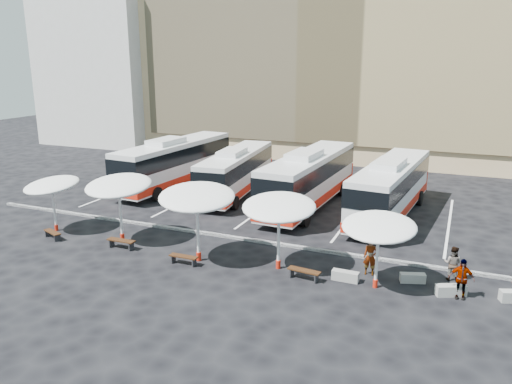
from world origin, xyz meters
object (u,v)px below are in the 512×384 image
at_px(sunshade_0, 52,185).
at_px(sunshade_3, 279,207).
at_px(passenger_2, 461,279).
at_px(wood_bench_3, 304,272).
at_px(conc_bench_1, 413,278).
at_px(bus_0, 175,161).
at_px(passenger_1, 453,264).
at_px(passenger_0, 370,257).
at_px(conc_bench_2, 451,290).
at_px(wood_bench_0, 52,233).
at_px(bus_3, 391,187).
at_px(sunshade_4, 379,227).
at_px(sunshade_2, 197,197).
at_px(bus_2, 309,177).
at_px(conc_bench_0, 345,276).
at_px(bus_1, 237,171).
at_px(wood_bench_2, 184,258).
at_px(wood_bench_1, 121,242).
at_px(sunshade_1, 119,186).

relative_size(sunshade_0, sunshade_3, 0.97).
bearing_deg(passenger_2, sunshade_3, 177.01).
bearing_deg(wood_bench_3, conc_bench_1, 19.29).
height_order(bus_0, passenger_1, bus_0).
height_order(sunshade_3, passenger_1, sunshade_3).
bearing_deg(passenger_0, conc_bench_2, -19.94).
distance_m(sunshade_3, wood_bench_0, 13.75).
distance_m(bus_3, wood_bench_3, 11.84).
height_order(sunshade_4, passenger_0, sunshade_4).
relative_size(sunshade_2, conc_bench_2, 3.90).
distance_m(bus_0, wood_bench_3, 19.72).
xyz_separation_m(bus_2, conc_bench_0, (5.13, -10.98, -1.85)).
xyz_separation_m(bus_0, passenger_0, (17.59, -11.09, -1.16)).
relative_size(passenger_1, passenger_2, 0.92).
height_order(sunshade_3, conc_bench_2, sunshade_3).
height_order(bus_1, passenger_1, bus_1).
distance_m(bus_1, wood_bench_2, 13.63).
distance_m(bus_3, passenger_2, 11.68).
bearing_deg(conc_bench_2, sunshade_2, -176.07).
xyz_separation_m(wood_bench_0, passenger_1, (21.36, 2.97, 0.50)).
relative_size(sunshade_0, conc_bench_1, 3.58).
relative_size(wood_bench_3, conc_bench_0, 1.30).
bearing_deg(sunshade_4, passenger_1, 34.33).
distance_m(conc_bench_0, passenger_0, 1.61).
xyz_separation_m(bus_0, conc_bench_2, (21.27, -11.94, -1.82)).
distance_m(sunshade_0, sunshade_3, 14.28).
distance_m(bus_3, sunshade_0, 21.01).
xyz_separation_m(sunshade_4, wood_bench_1, (-13.62, -0.52, -2.52)).
relative_size(bus_0, bus_1, 1.11).
bearing_deg(sunshade_4, conc_bench_2, 8.48).
bearing_deg(wood_bench_3, bus_0, 139.10).
bearing_deg(bus_3, passenger_1, -59.70).
bearing_deg(wood_bench_2, bus_3, 55.48).
bearing_deg(sunshade_2, sunshade_0, 175.95).
xyz_separation_m(bus_0, bus_1, (5.56, -0.33, -0.21)).
distance_m(sunshade_3, conc_bench_1, 7.01).
distance_m(wood_bench_1, passenger_0, 13.26).
height_order(bus_2, wood_bench_3, bus_2).
relative_size(bus_1, passenger_0, 6.42).
bearing_deg(sunshade_3, sunshade_4, -3.51).
bearing_deg(wood_bench_1, bus_1, 85.05).
height_order(bus_0, bus_2, bus_2).
height_order(conc_bench_0, conc_bench_2, conc_bench_2).
bearing_deg(conc_bench_1, sunshade_3, -171.73).
xyz_separation_m(sunshade_4, passenger_2, (3.55, 0.36, -1.99)).
height_order(wood_bench_2, conc_bench_2, conc_bench_2).
bearing_deg(bus_1, passenger_0, -47.54).
bearing_deg(bus_3, conc_bench_2, -63.15).
distance_m(bus_3, wood_bench_1, 17.20).
relative_size(sunshade_1, passenger_0, 2.26).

